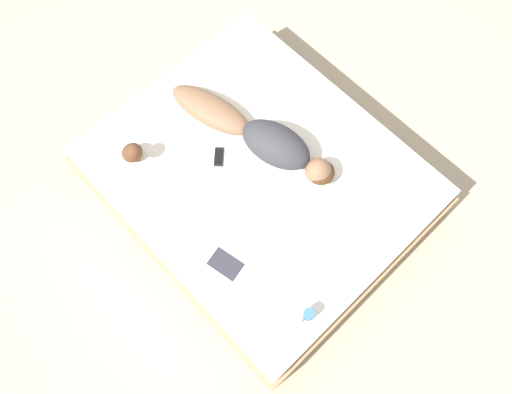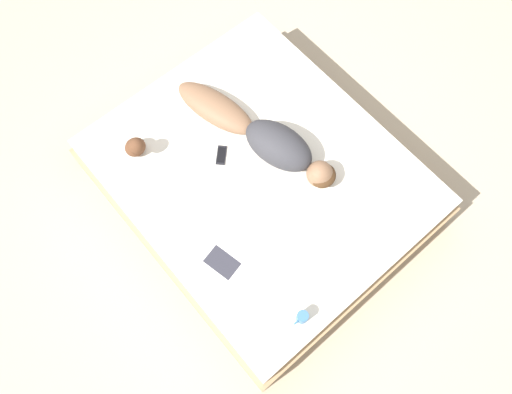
# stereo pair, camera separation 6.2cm
# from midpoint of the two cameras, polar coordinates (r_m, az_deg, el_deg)

# --- Properties ---
(ground_plane) EXTENTS (12.00, 12.00, 0.00)m
(ground_plane) POSITION_cam_midpoint_polar(r_m,az_deg,el_deg) (3.82, 0.90, 0.18)
(ground_plane) COLOR #B7A88E
(bed) EXTENTS (1.81, 2.15, 0.46)m
(bed) POSITION_cam_midpoint_polar(r_m,az_deg,el_deg) (3.61, 0.96, 1.54)
(bed) COLOR tan
(bed) RESTS_ON ground_plane
(person) EXTENTS (0.51, 1.32, 0.23)m
(person) POSITION_cam_midpoint_polar(r_m,az_deg,el_deg) (3.41, 1.24, 6.95)
(person) COLOR brown
(person) RESTS_ON bed
(open_magazine) EXTENTS (0.47, 0.38, 0.01)m
(open_magazine) POSITION_cam_midpoint_polar(r_m,az_deg,el_deg) (3.20, -2.21, -6.13)
(open_magazine) COLOR white
(open_magazine) RESTS_ON bed
(coffee_mug) EXTENTS (0.10, 0.07, 0.10)m
(coffee_mug) POSITION_cam_midpoint_polar(r_m,az_deg,el_deg) (3.08, 5.88, -13.52)
(coffee_mug) COLOR teal
(coffee_mug) RESTS_ON bed
(cell_phone) EXTENTS (0.15, 0.15, 0.01)m
(cell_phone) POSITION_cam_midpoint_polar(r_m,az_deg,el_deg) (3.45, -3.47, 4.79)
(cell_phone) COLOR black
(cell_phone) RESTS_ON bed
(plush_toy) EXTENTS (0.15, 0.17, 0.21)m
(plush_toy) POSITION_cam_midpoint_polar(r_m,az_deg,el_deg) (3.46, -13.08, 5.62)
(plush_toy) COLOR brown
(plush_toy) RESTS_ON bed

